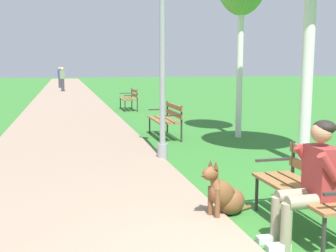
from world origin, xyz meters
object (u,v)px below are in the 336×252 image
(person_seated_on_near_bench, at_px, (311,177))
(pedestrian_distant, at_px, (62,79))
(pedestrian_further_distant, at_px, (60,77))
(park_bench_mid, at_px, (167,117))
(lamp_post_near, at_px, (162,44))
(park_bench_far, at_px, (130,97))
(park_bench_near, at_px, (311,184))
(dog_brown, at_px, (225,195))

(person_seated_on_near_bench, relative_size, pedestrian_distant, 0.76)
(person_seated_on_near_bench, xyz_separation_m, pedestrian_further_distant, (-2.69, 30.29, 0.16))
(park_bench_mid, relative_size, lamp_post_near, 0.36)
(park_bench_far, xyz_separation_m, lamp_post_near, (-0.75, -8.99, 1.66))
(park_bench_far, xyz_separation_m, person_seated_on_near_bench, (-0.18, -13.05, 0.17))
(person_seated_on_near_bench, distance_m, lamp_post_near, 4.37)
(lamp_post_near, bearing_deg, pedestrian_further_distant, 94.62)
(park_bench_near, height_order, person_seated_on_near_bench, person_seated_on_near_bench)
(park_bench_near, distance_m, person_seated_on_near_bench, 0.41)
(pedestrian_distant, xyz_separation_m, pedestrian_further_distant, (-0.22, 4.74, 0.00))
(park_bench_far, height_order, dog_brown, park_bench_far)
(park_bench_mid, distance_m, pedestrian_distant, 19.32)
(park_bench_near, xyz_separation_m, park_bench_mid, (-0.12, 6.09, 0.00))
(park_bench_near, xyz_separation_m, lamp_post_near, (-0.77, 3.75, 1.66))
(park_bench_far, bearing_deg, lamp_post_near, -94.77)
(park_bench_near, relative_size, person_seated_on_near_bench, 1.20)
(pedestrian_distant, bearing_deg, lamp_post_near, -84.95)
(park_bench_mid, xyz_separation_m, dog_brown, (-0.63, -5.49, -0.25))
(park_bench_far, bearing_deg, pedestrian_further_distant, 99.46)
(person_seated_on_near_bench, bearing_deg, park_bench_mid, 89.22)
(park_bench_mid, xyz_separation_m, pedestrian_further_distant, (-2.78, 23.89, 0.33))
(dog_brown, relative_size, pedestrian_further_distant, 0.48)
(pedestrian_distant, bearing_deg, park_bench_far, -78.03)
(park_bench_mid, height_order, park_bench_far, same)
(dog_brown, bearing_deg, person_seated_on_near_bench, -58.94)
(park_bench_mid, distance_m, person_seated_on_near_bench, 6.40)
(person_seated_on_near_bench, bearing_deg, pedestrian_distant, 95.51)
(dog_brown, xyz_separation_m, lamp_post_near, (-0.02, 3.16, 1.91))
(park_bench_mid, relative_size, pedestrian_distant, 0.91)
(pedestrian_distant, bearing_deg, park_bench_near, -83.95)
(park_bench_near, height_order, dog_brown, park_bench_near)
(park_bench_near, relative_size, pedestrian_further_distant, 0.91)
(pedestrian_further_distant, bearing_deg, park_bench_far, -80.54)
(pedestrian_further_distant, bearing_deg, person_seated_on_near_bench, -84.93)
(park_bench_near, relative_size, pedestrian_distant, 0.91)
(park_bench_near, relative_size, park_bench_mid, 1.00)
(lamp_post_near, distance_m, pedestrian_distant, 21.61)
(park_bench_near, height_order, lamp_post_near, lamp_post_near)
(lamp_post_near, distance_m, pedestrian_further_distant, 26.35)
(park_bench_mid, bearing_deg, park_bench_far, 89.17)
(park_bench_near, distance_m, dog_brown, 0.99)
(park_bench_mid, distance_m, lamp_post_near, 2.94)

